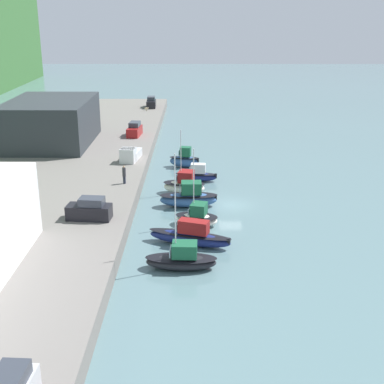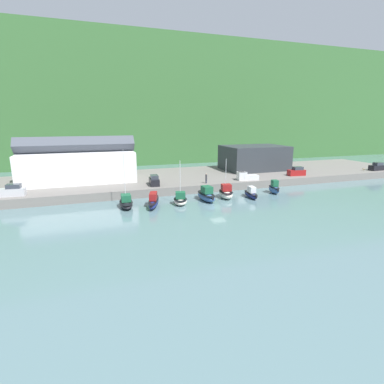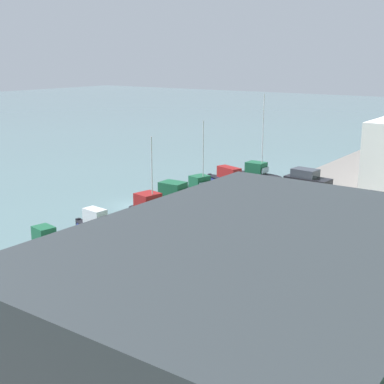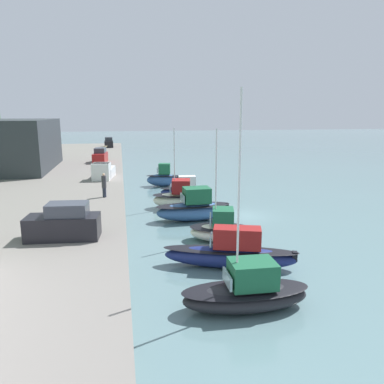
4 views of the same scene
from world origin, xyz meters
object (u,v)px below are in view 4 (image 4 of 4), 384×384
moored_boat_0 (247,292)px  moored_boat_6 (163,178)px  moored_boat_2 (220,229)px  pickup_truck_0 (103,171)px  parked_car_1 (64,224)px  parked_car_2 (100,156)px  dog_on_quay (105,147)px  parked_car_3 (109,143)px  moored_boat_5 (185,189)px  person_on_quay (104,185)px  moored_boat_1 (231,253)px  moored_boat_4 (179,198)px  moored_boat_3 (194,208)px

moored_boat_0 → moored_boat_6: 30.59m
moored_boat_2 → pickup_truck_0: (18.27, 8.87, 1.64)m
moored_boat_6 → parked_car_1: bearing=170.4°
parked_car_1 → parked_car_2: size_ratio=1.00×
dog_on_quay → parked_car_3: bearing=160.5°
moored_boat_5 → parked_car_1: bearing=154.9°
moored_boat_2 → parked_car_2: moored_boat_2 is taller
moored_boat_0 → moored_boat_2: moored_boat_0 is taller
moored_boat_6 → person_on_quay: person_on_quay is taller
pickup_truck_0 → dog_on_quay: size_ratio=5.59×
moored_boat_1 → dog_on_quay: (59.45, 9.28, 1.25)m
moored_boat_2 → parked_car_3: 59.31m
moored_boat_5 → person_on_quay: bearing=132.4°
moored_boat_4 → parked_car_1: (-12.37, 8.80, 1.57)m
moored_boat_0 → parked_car_2: moored_boat_0 is taller
parked_car_2 → moored_boat_1: bearing=109.4°
moored_boat_3 → pickup_truck_0: size_ratio=1.31×
dog_on_quay → moored_boat_5: bearing=3.3°
moored_boat_5 → moored_boat_1: bearing=-175.9°
moored_boat_3 → moored_boat_4: 4.42m
moored_boat_5 → moored_boat_0: bearing=-177.2°
parked_car_1 → parked_car_3: bearing=4.1°
parked_car_1 → person_on_quay: 11.12m
moored_boat_5 → parked_car_3: (43.98, 9.24, 1.78)m
moored_boat_1 → moored_boat_5: moored_boat_1 is taller
moored_boat_2 → moored_boat_3: bearing=23.5°
moored_boat_0 → parked_car_3: (68.13, 7.97, 1.74)m
person_on_quay → dog_on_quay: (46.27, 1.53, -0.64)m
parked_car_1 → moored_boat_3: bearing=-44.6°
moored_boat_0 → parked_car_1: 11.51m
moored_boat_2 → moored_boat_5: bearing=14.3°
moored_boat_3 → parked_car_3: 53.82m
moored_boat_1 → moored_boat_4: size_ratio=1.06×
moored_boat_1 → moored_boat_4: bearing=21.3°
moored_boat_2 → moored_boat_6: 21.09m
person_on_quay → pickup_truck_0: bearing=2.9°
parked_car_3 → parked_car_2: bearing=87.1°
moored_boat_6 → parked_car_3: 38.32m
moored_boat_1 → person_on_quay: 15.41m
parked_car_2 → parked_car_3: size_ratio=1.03×
moored_boat_0 → moored_boat_1: 4.81m
moored_boat_1 → moored_boat_0: bearing=-170.3°
moored_boat_4 → moored_boat_5: moored_boat_4 is taller
moored_boat_1 → parked_car_1: 10.06m
moored_boat_1 → moored_boat_5: size_ratio=1.49×
moored_boat_0 → pickup_truck_0: 28.89m
moored_boat_4 → moored_boat_2: bearing=-160.7°
parked_car_1 → dog_on_quay: (57.22, -0.38, -0.46)m
parked_car_2 → moored_boat_2: bearing=112.4°
moored_boat_6 → parked_car_1: (-23.60, 8.56, 1.55)m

